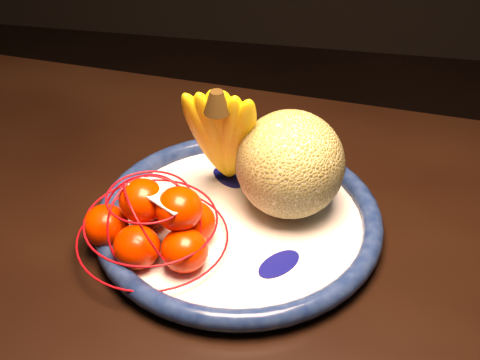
% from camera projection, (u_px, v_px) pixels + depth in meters
% --- Properties ---
extents(dining_table, '(1.70, 1.12, 0.81)m').
position_uv_depth(dining_table, '(105.00, 331.00, 0.82)').
color(dining_table, black).
rests_on(dining_table, ground).
extents(fruit_bowl, '(0.36, 0.36, 0.03)m').
position_uv_depth(fruit_bowl, '(239.00, 220.00, 0.84)').
color(fruit_bowl, white).
rests_on(fruit_bowl, dining_table).
extents(cantaloupe, '(0.13, 0.13, 0.13)m').
position_uv_depth(cantaloupe, '(290.00, 164.00, 0.82)').
color(cantaloupe, olive).
rests_on(cantaloupe, fruit_bowl).
extents(banana_bunch, '(0.12, 0.11, 0.18)m').
position_uv_depth(banana_bunch, '(224.00, 133.00, 0.83)').
color(banana_bunch, yellow).
rests_on(banana_bunch, fruit_bowl).
extents(mandarin_bag, '(0.24, 0.24, 0.11)m').
position_uv_depth(mandarin_bag, '(155.00, 223.00, 0.78)').
color(mandarin_bag, '#FF2C00').
rests_on(mandarin_bag, fruit_bowl).
extents(price_tag, '(0.08, 0.06, 0.01)m').
position_uv_depth(price_tag, '(159.00, 195.00, 0.75)').
color(price_tag, white).
rests_on(price_tag, mandarin_bag).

